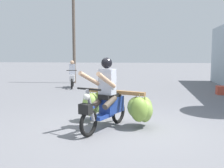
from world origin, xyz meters
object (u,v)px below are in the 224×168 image
at_px(produce_crate, 224,90).
at_px(motorbike_main_loaded, 116,104).
at_px(utility_pole, 74,28).
at_px(motorbike_distant_ahead_left, 72,77).

bearing_deg(produce_crate, motorbike_main_loaded, -124.45).
bearing_deg(utility_pole, motorbike_distant_ahead_left, -75.28).
bearing_deg(produce_crate, motorbike_distant_ahead_left, 169.52).
bearing_deg(motorbike_distant_ahead_left, produce_crate, -10.48).
bearing_deg(motorbike_distant_ahead_left, utility_pole, 104.72).
distance_m(motorbike_distant_ahead_left, utility_pole, 3.59).
xyz_separation_m(motorbike_main_loaded, motorbike_distant_ahead_left, (-3.24, 6.85, 0.06)).
distance_m(motorbike_main_loaded, utility_pole, 10.29).
relative_size(motorbike_distant_ahead_left, utility_pole, 0.24).
xyz_separation_m(produce_crate, utility_pole, (-7.65, 3.60, 3.09)).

